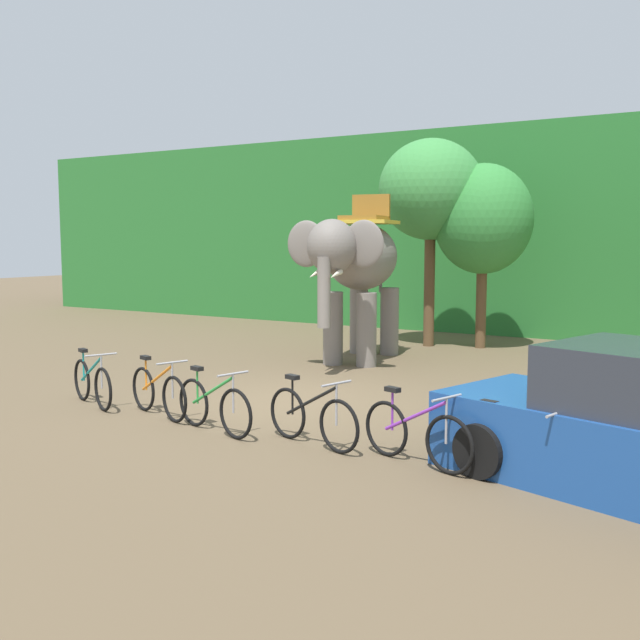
% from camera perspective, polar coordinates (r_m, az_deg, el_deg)
% --- Properties ---
extents(ground_plane, '(80.00, 80.00, 0.00)m').
position_cam_1_polar(ground_plane, '(12.50, -2.12, -6.38)').
color(ground_plane, brown).
extents(foliage_hedge, '(36.00, 6.00, 5.96)m').
position_cam_1_polar(foliage_hedge, '(24.36, 15.20, 6.61)').
color(foliage_hedge, '#28702D').
rests_on(foliage_hedge, ground).
extents(tree_center_right, '(2.65, 2.65, 5.27)m').
position_cam_1_polar(tree_center_right, '(19.08, 8.60, 9.89)').
color(tree_center_right, brown).
rests_on(tree_center_right, ground).
extents(tree_far_left, '(2.47, 2.47, 4.62)m').
position_cam_1_polar(tree_far_left, '(18.94, 12.54, 7.61)').
color(tree_far_left, brown).
rests_on(tree_far_left, ground).
extents(elephant, '(2.28, 4.24, 3.78)m').
position_cam_1_polar(elephant, '(16.42, 2.97, 4.39)').
color(elephant, slate).
rests_on(elephant, ground).
extents(bike_teal, '(1.60, 0.77, 0.92)m').
position_cam_1_polar(bike_teal, '(12.74, -17.27, -4.65)').
color(bike_teal, black).
rests_on(bike_teal, ground).
extents(bike_orange, '(1.64, 0.69, 0.92)m').
position_cam_1_polar(bike_orange, '(11.70, -12.44, -5.47)').
color(bike_orange, black).
rests_on(bike_orange, ground).
extents(bike_green, '(1.67, 0.61, 0.92)m').
position_cam_1_polar(bike_green, '(10.60, -8.25, -6.60)').
color(bike_green, black).
rests_on(bike_green, ground).
extents(bike_black, '(1.66, 0.63, 0.92)m').
position_cam_1_polar(bike_black, '(9.84, -0.61, -7.55)').
color(bike_black, black).
rests_on(bike_black, ground).
extents(bike_purple, '(1.65, 0.66, 0.92)m').
position_cam_1_polar(bike_purple, '(9.09, 7.47, -8.75)').
color(bike_purple, black).
rests_on(bike_purple, ground).
extents(bike_pink, '(1.67, 0.60, 0.92)m').
position_cam_1_polar(bike_pink, '(8.58, 15.19, -9.84)').
color(bike_pink, black).
rests_on(bike_pink, ground).
extents(parked_car, '(4.54, 2.94, 1.60)m').
position_cam_1_polar(parked_car, '(8.75, 23.44, -8.03)').
color(parked_car, '#1E4C99').
rests_on(parked_car, ground).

